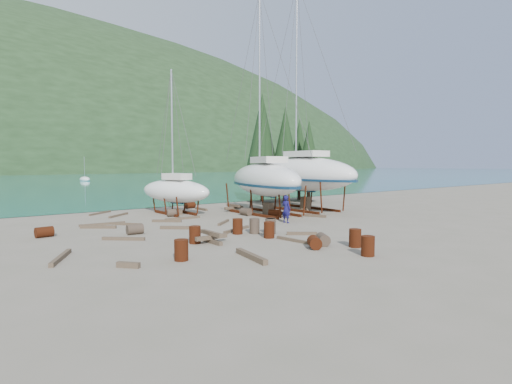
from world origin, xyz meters
TOP-DOWN VIEW (x-y plane):
  - ground at (0.00, 0.00)m, footprint 600.00×600.00m
  - far_house_right at (30.00, 190.00)m, footprint 6.60×5.60m
  - cypress_near_right at (12.50, 12.00)m, footprint 3.60×3.60m
  - cypress_mid_right at (14.00, 10.00)m, footprint 3.06×3.06m
  - cypress_back_left at (11.00, 14.00)m, footprint 4.14×4.14m
  - cypress_far_right at (15.50, 13.00)m, footprint 3.24×3.24m
  - moored_boat_mid at (10.00, 80.00)m, footprint 2.00×5.00m
  - large_sailboat_near at (4.15, 5.18)m, footprint 6.15×11.55m
  - large_sailboat_far at (8.69, 5.71)m, footprint 4.07×12.48m
  - small_sailboat_shore at (-1.35, 9.68)m, footprint 4.21×7.51m
  - worker at (2.42, 0.65)m, footprint 0.55×0.74m
  - drum_0 at (-8.14, -4.60)m, footprint 0.58×0.58m
  - drum_1 at (-1.19, -6.04)m, footprint 0.96×1.05m
  - drum_2 at (-11.62, 4.76)m, footprint 0.94×0.68m
  - drum_3 at (-0.29, -7.29)m, footprint 0.58×0.58m
  - drum_4 at (1.56, 12.63)m, footprint 0.94×0.67m
  - drum_5 at (-1.17, -1.99)m, footprint 0.58×0.58m
  - drum_6 at (3.71, 3.34)m, footprint 0.94×1.05m
  - drum_7 at (-1.35, -8.82)m, footprint 0.58×0.58m
  - drum_9 at (-2.20, 8.34)m, footprint 1.01×0.82m
  - drum_10 at (-2.03, -2.92)m, footprint 0.58×0.58m
  - drum_11 at (2.58, 5.49)m, footprint 0.64×0.92m
  - drum_12 at (-2.07, -6.33)m, footprint 0.98×1.05m
  - drum_13 at (-5.94, -1.77)m, footprint 0.58×0.58m
  - drum_14 at (-2.67, -0.87)m, footprint 0.58×0.58m
  - drum_15 at (-7.36, 2.62)m, footprint 0.92×0.64m
  - drum_16 at (-1.80, -1.32)m, footprint 0.58×0.58m
  - drum_17 at (-1.07, -1.91)m, footprint 0.58×0.58m
  - timber_0 at (-6.09, 13.43)m, footprint 2.23×1.81m
  - timber_1 at (6.14, 1.60)m, footprint 0.86×1.81m
  - timber_2 at (-8.39, 6.05)m, footprint 1.87×1.54m
  - timber_3 at (-1.66, -4.70)m, footprint 0.41×2.72m
  - timber_4 at (-3.85, 5.95)m, footprint 1.65×1.48m
  - timber_5 at (-2.10, 0.05)m, footprint 2.48×1.15m
  - timber_6 at (1.69, 10.85)m, footprint 0.21×1.84m
  - timber_7 at (0.01, -3.34)m, footprint 1.42×1.22m
  - timber_8 at (-4.71, 2.85)m, footprint 1.57×1.39m
  - timber_9 at (-5.41, 11.12)m, footprint 2.05×1.80m
  - timber_10 at (-2.34, 6.49)m, footprint 2.74×0.19m
  - timber_11 at (-1.10, 3.01)m, footprint 1.78×1.53m
  - timber_12 at (-8.50, 1.26)m, footprint 1.82×1.65m
  - timber_13 at (-10.30, -4.38)m, footprint 0.76×0.85m
  - timber_14 at (-12.06, -1.38)m, footprint 1.38×2.55m
  - timber_15 at (-7.76, 7.28)m, footprint 2.88×0.39m
  - timber_16 at (-5.68, -6.13)m, footprint 0.68×2.55m
  - timber_17 at (-6.55, 6.25)m, footprint 1.46×1.85m
  - timber_pile_fore at (-5.25, -2.23)m, footprint 1.80×1.80m
  - timber_pile_aft at (3.40, 8.33)m, footprint 1.80×1.80m

SIDE VIEW (x-z plane):
  - ground at x=0.00m, z-range 0.00..0.00m
  - timber_0 at x=-6.09m, z-range 0.00..0.14m
  - timber_15 at x=-7.76m, z-range 0.00..0.15m
  - timber_3 at x=-1.66m, z-range 0.00..0.15m
  - timber_9 at x=-5.41m, z-range 0.00..0.15m
  - timber_11 at x=-1.10m, z-range 0.00..0.15m
  - timber_5 at x=-2.10m, z-range 0.00..0.16m
  - timber_17 at x=-6.55m, z-range 0.00..0.16m
  - timber_10 at x=-2.34m, z-range 0.00..0.16m
  - timber_12 at x=-8.50m, z-range 0.00..0.17m
  - timber_4 at x=-3.85m, z-range 0.00..0.17m
  - timber_7 at x=0.01m, z-range 0.00..0.17m
  - timber_14 at x=-12.06m, z-range 0.00..0.18m
  - timber_2 at x=-8.39m, z-range 0.00..0.19m
  - timber_8 at x=-4.71m, z-range 0.00..0.19m
  - timber_6 at x=1.69m, z-range 0.00..0.19m
  - timber_1 at x=6.14m, z-range 0.00..0.19m
  - timber_13 at x=-10.30m, z-range 0.00..0.22m
  - timber_16 at x=-5.68m, z-range 0.00..0.23m
  - drum_1 at x=-1.19m, z-range 0.00..0.58m
  - drum_2 at x=-11.62m, z-range 0.00..0.58m
  - drum_4 at x=1.56m, z-range 0.00..0.58m
  - drum_6 at x=3.71m, z-range 0.00..0.58m
  - drum_9 at x=-2.20m, z-range 0.00..0.58m
  - drum_11 at x=2.58m, z-range 0.00..0.58m
  - drum_12 at x=-2.07m, z-range 0.00..0.58m
  - drum_15 at x=-7.36m, z-range 0.00..0.58m
  - timber_pile_fore at x=-5.25m, z-range 0.00..0.60m
  - timber_pile_aft at x=3.40m, z-range 0.00..0.60m
  - moored_boat_mid at x=10.00m, z-range -2.64..3.41m
  - drum_0 at x=-8.14m, z-range 0.00..0.88m
  - drum_3 at x=-0.29m, z-range 0.00..0.88m
  - drum_5 at x=-1.17m, z-range 0.00..0.88m
  - drum_7 at x=-1.35m, z-range 0.00..0.88m
  - drum_10 at x=-2.03m, z-range 0.00..0.88m
  - drum_13 at x=-5.94m, z-range 0.00..0.88m
  - drum_14 at x=-2.67m, z-range 0.00..0.88m
  - drum_16 at x=-1.80m, z-range 0.00..0.88m
  - drum_17 at x=-1.07m, z-range 0.00..0.88m
  - worker at x=2.42m, z-range 0.00..1.88m
  - small_sailboat_shore at x=-1.35m, z-range -3.84..7.62m
  - large_sailboat_near at x=4.15m, z-range -5.92..11.55m
  - far_house_right at x=30.00m, z-range 0.12..5.72m
  - large_sailboat_far at x=8.69m, z-range -6.58..12.95m
  - cypress_mid_right at x=14.00m, z-range 0.67..9.17m
  - cypress_far_right at x=15.50m, z-range 0.71..9.71m
  - cypress_near_right at x=12.50m, z-range 0.79..10.79m
  - cypress_back_left at x=11.00m, z-range 0.91..12.41m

